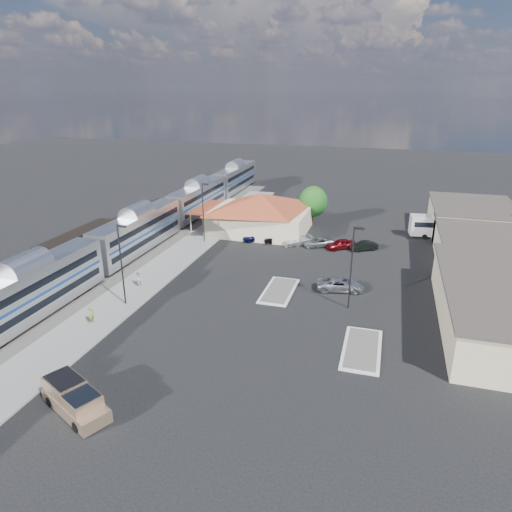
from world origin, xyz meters
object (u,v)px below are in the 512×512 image
(suv, at_px, (340,285))
(coach_bus, at_px, (446,226))
(station_depot, at_px, (260,212))
(pickup_truck, at_px, (75,400))

(suv, height_order, coach_bus, coach_bus)
(station_depot, height_order, pickup_truck, station_depot)
(pickup_truck, bearing_deg, station_depot, 25.02)
(pickup_truck, height_order, coach_bus, coach_bus)
(station_depot, bearing_deg, coach_bus, 8.94)
(pickup_truck, distance_m, coach_bus, 58.45)
(station_depot, bearing_deg, pickup_truck, -90.71)
(coach_bus, bearing_deg, pickup_truck, 142.60)
(station_depot, distance_m, coach_bus, 28.94)
(station_depot, relative_size, pickup_truck, 2.84)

